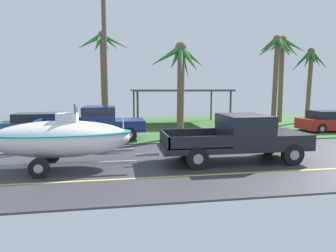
# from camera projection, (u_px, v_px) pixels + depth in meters

# --- Properties ---
(ground) EXTENTS (36.00, 22.00, 0.11)m
(ground) POSITION_uv_depth(u_px,v_px,m) (200.00, 131.00, 20.46)
(ground) COLOR #38383D
(pickup_truck_towing) EXTENTS (5.80, 2.17, 1.82)m
(pickup_truck_towing) POSITION_uv_depth(u_px,v_px,m) (243.00, 135.00, 11.89)
(pickup_truck_towing) COLOR black
(pickup_truck_towing) RESTS_ON ground
(boat_on_trailer) EXTENTS (6.23, 2.36, 2.31)m
(boat_on_trailer) POSITION_uv_depth(u_px,v_px,m) (60.00, 138.00, 10.75)
(boat_on_trailer) COLOR gray
(boat_on_trailer) RESTS_ON ground
(parked_pickup_background) EXTENTS (5.89, 2.07, 1.86)m
(parked_pickup_background) POSITION_uv_depth(u_px,v_px,m) (99.00, 121.00, 16.56)
(parked_pickup_background) COLOR navy
(parked_pickup_background) RESTS_ON ground
(parked_sedan_near) EXTENTS (4.62, 1.85, 1.38)m
(parked_sedan_near) POSITION_uv_depth(u_px,v_px,m) (42.00, 125.00, 18.07)
(parked_sedan_near) COLOR #234C89
(parked_sedan_near) RESTS_ON ground
(parked_sedan_far) EXTENTS (4.55, 1.93, 1.38)m
(parked_sedan_far) POSITION_uv_depth(u_px,v_px,m) (333.00, 121.00, 19.96)
(parked_sedan_far) COLOR #B21E19
(parked_sedan_far) RESTS_ON ground
(carport_awning) EXTENTS (7.20, 5.06, 2.73)m
(carport_awning) POSITION_uv_depth(u_px,v_px,m) (179.00, 91.00, 23.52)
(carport_awning) COLOR #4C4238
(carport_awning) RESTS_ON ground
(palm_tree_near_left) EXTENTS (2.84, 3.05, 7.00)m
(palm_tree_near_left) POSITION_uv_depth(u_px,v_px,m) (283.00, 59.00, 24.51)
(palm_tree_near_left) COLOR brown
(palm_tree_near_left) RESTS_ON ground
(palm_tree_near_right) EXTENTS (3.09, 2.81, 5.35)m
(palm_tree_near_right) POSITION_uv_depth(u_px,v_px,m) (180.00, 68.00, 16.67)
(palm_tree_near_right) COLOR brown
(palm_tree_near_right) RESTS_ON ground
(palm_tree_mid) EXTENTS (2.93, 3.10, 6.59)m
(palm_tree_mid) POSITION_uv_depth(u_px,v_px,m) (276.00, 57.00, 21.80)
(palm_tree_mid) COLOR brown
(palm_tree_mid) RESTS_ON ground
(palm_tree_far_left) EXTENTS (2.64, 2.75, 6.12)m
(palm_tree_far_left) POSITION_uv_depth(u_px,v_px,m) (310.00, 67.00, 25.03)
(palm_tree_far_left) COLOR brown
(palm_tree_far_left) RESTS_ON ground
(palm_tree_far_right) EXTENTS (3.95, 3.07, 6.85)m
(palm_tree_far_right) POSITION_uv_depth(u_px,v_px,m) (102.00, 55.00, 21.71)
(palm_tree_far_right) COLOR brown
(palm_tree_far_right) RESTS_ON ground
(utility_pole) EXTENTS (0.24, 1.80, 8.42)m
(utility_pole) POSITION_uv_depth(u_px,v_px,m) (105.00, 58.00, 15.36)
(utility_pole) COLOR brown
(utility_pole) RESTS_ON ground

